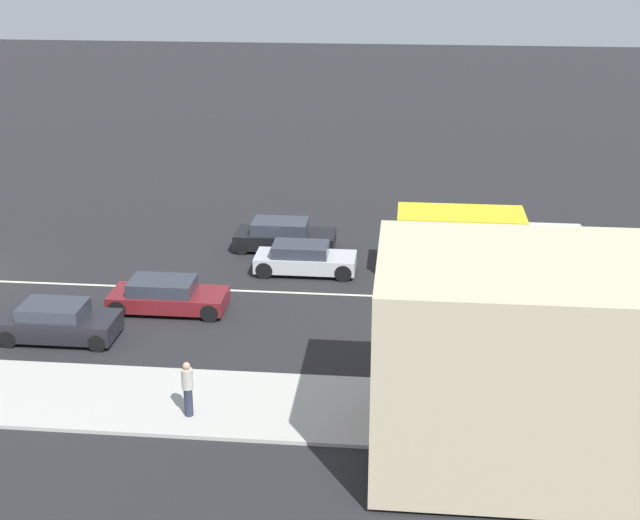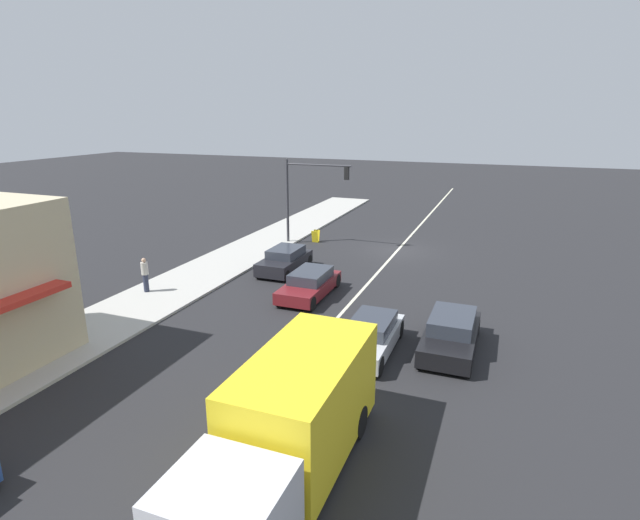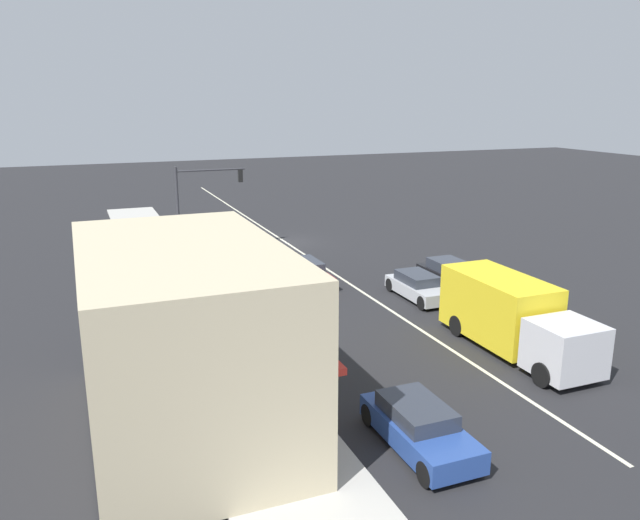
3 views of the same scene
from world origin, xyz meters
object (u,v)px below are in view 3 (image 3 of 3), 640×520
object	(u,v)px
pedestrian	(172,295)
sedan_dark	(242,263)
coupe_blue	(419,426)
traffic_signal_main	(199,194)
sedan_maroon	(306,272)
sedan_silver	(418,286)
delivery_truck	(512,316)
warning_aframe_sign	(204,243)
suv_black	(451,274)

from	to	relation	value
pedestrian	sedan_dark	distance (m)	7.60
pedestrian	coupe_blue	size ratio (longest dim) A/B	0.40
traffic_signal_main	coupe_blue	distance (m)	26.31
traffic_signal_main	sedan_maroon	xyz separation A→B (m)	(-3.92, 9.15, -3.29)
sedan_dark	coupe_blue	xyz separation A→B (m)	(0.00, 20.06, 0.01)
pedestrian	sedan_silver	bearing A→B (deg)	170.52
pedestrian	delivery_truck	xyz separation A→B (m)	(-12.08, 9.29, 0.43)
warning_aframe_sign	coupe_blue	xyz separation A→B (m)	(-0.83, 26.91, 0.23)
warning_aframe_sign	sedan_maroon	xyz separation A→B (m)	(-3.63, 9.97, 0.18)
sedan_silver	suv_black	xyz separation A→B (m)	(-2.80, -1.25, 0.01)
warning_aframe_sign	delivery_truck	size ratio (longest dim) A/B	0.11
sedan_dark	suv_black	xyz separation A→B (m)	(-10.00, 6.58, -0.00)
sedan_dark	pedestrian	bearing A→B (deg)	49.98
warning_aframe_sign	sedan_maroon	size ratio (longest dim) A/B	0.19
warning_aframe_sign	sedan_dark	xyz separation A→B (m)	(-0.83, 6.85, 0.22)
delivery_truck	coupe_blue	xyz separation A→B (m)	(7.20, 4.95, -0.81)
sedan_silver	coupe_blue	xyz separation A→B (m)	(7.20, 12.23, 0.03)
warning_aframe_sign	delivery_truck	bearing A→B (deg)	110.08
warning_aframe_sign	suv_black	world-z (taller)	suv_black
pedestrian	sedan_dark	bearing A→B (deg)	-130.02
suv_black	sedan_maroon	bearing A→B (deg)	-25.59
sedan_dark	traffic_signal_main	bearing A→B (deg)	-79.42
delivery_truck	sedan_silver	world-z (taller)	delivery_truck
delivery_truck	coupe_blue	world-z (taller)	delivery_truck
sedan_maroon	sedan_silver	xyz separation A→B (m)	(-4.40, 4.70, 0.02)
coupe_blue	suv_black	size ratio (longest dim) A/B	0.97
delivery_truck	coupe_blue	size ratio (longest dim) A/B	1.73
pedestrian	sedan_maroon	xyz separation A→B (m)	(-7.68, -2.69, -0.43)
suv_black	traffic_signal_main	bearing A→B (deg)	-48.56
pedestrian	sedan_maroon	world-z (taller)	pedestrian
warning_aframe_sign	sedan_dark	distance (m)	6.90
sedan_silver	warning_aframe_sign	bearing A→B (deg)	-61.33
delivery_truck	warning_aframe_sign	bearing A→B (deg)	-69.92
delivery_truck	sedan_silver	bearing A→B (deg)	-90.00
suv_black	sedan_silver	bearing A→B (deg)	24.12
suv_black	sedan_dark	bearing A→B (deg)	-33.34
pedestrian	sedan_silver	xyz separation A→B (m)	(-12.08, 2.02, -0.41)
delivery_truck	suv_black	distance (m)	9.02
sedan_maroon	sedan_silver	distance (m)	6.44
traffic_signal_main	pedestrian	distance (m)	12.75
traffic_signal_main	coupe_blue	xyz separation A→B (m)	(-1.12, 26.08, -3.25)
traffic_signal_main	suv_black	size ratio (longest dim) A/B	1.26
sedan_dark	suv_black	distance (m)	11.97
sedan_maroon	sedan_silver	bearing A→B (deg)	133.10
sedan_maroon	coupe_blue	world-z (taller)	coupe_blue
pedestrian	sedan_silver	size ratio (longest dim) A/B	0.41
traffic_signal_main	sedan_dark	bearing A→B (deg)	100.58
warning_aframe_sign	coupe_blue	world-z (taller)	coupe_blue
sedan_maroon	coupe_blue	size ratio (longest dim) A/B	1.01
sedan_silver	sedan_maroon	bearing A→B (deg)	-46.90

